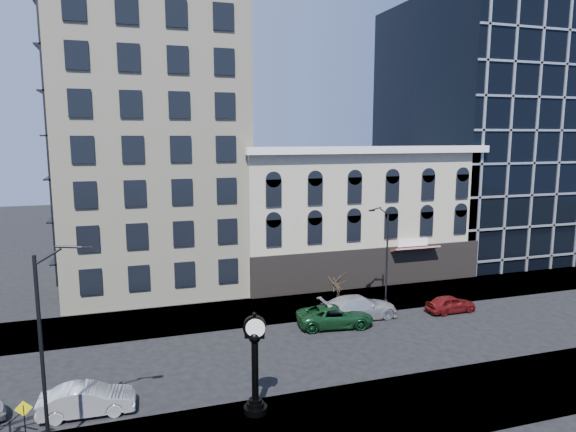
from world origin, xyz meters
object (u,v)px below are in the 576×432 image
object	(u,v)px
street_clock	(255,368)
warning_sign	(24,416)
car_near_b	(87,400)
street_lamp_near	(55,296)

from	to	relation	value
street_clock	warning_sign	bearing A→B (deg)	-161.56
street_clock	car_near_b	distance (m)	8.33
street_lamp_near	car_near_b	bearing A→B (deg)	79.97
street_lamp_near	warning_sign	distance (m)	5.68
street_clock	car_near_b	size ratio (longest dim) A/B	1.14
street_lamp_near	car_near_b	distance (m)	7.01
street_clock	warning_sign	xyz separation A→B (m)	(-10.08, 0.24, -0.81)
street_clock	car_near_b	bearing A→B (deg)	-178.39
street_lamp_near	street_clock	bearing A→B (deg)	6.05
warning_sign	car_near_b	bearing A→B (deg)	41.60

